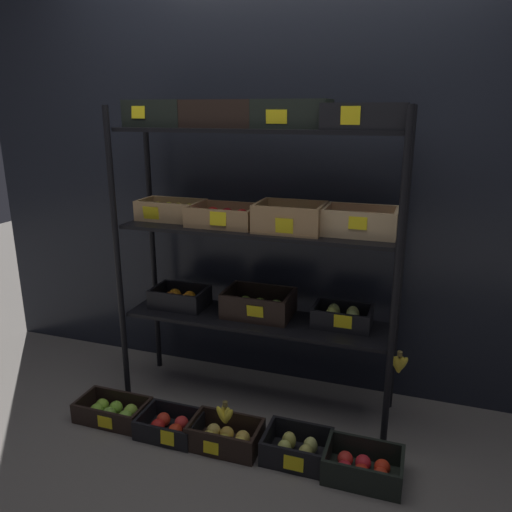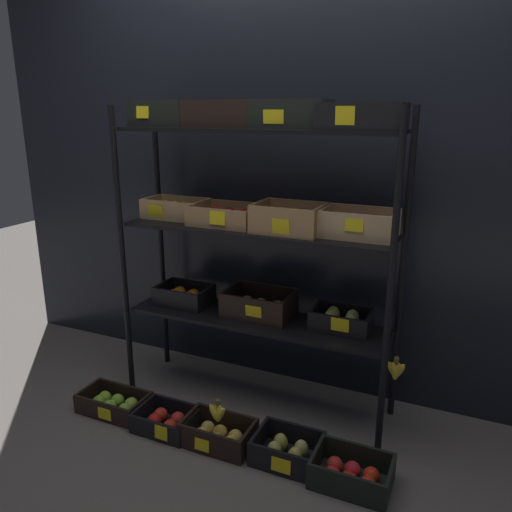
{
  "view_description": "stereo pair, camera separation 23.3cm",
  "coord_description": "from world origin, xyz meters",
  "px_view_note": "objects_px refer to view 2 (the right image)",
  "views": [
    {
      "loc": [
        0.81,
        -2.37,
        1.59
      ],
      "look_at": [
        0.0,
        0.0,
        0.86
      ],
      "focal_mm": 35.09,
      "sensor_mm": 36.0,
      "label": 1
    },
    {
      "loc": [
        1.02,
        -2.29,
        1.59
      ],
      "look_at": [
        0.0,
        0.0,
        0.86
      ],
      "focal_mm": 35.09,
      "sensor_mm": 36.0,
      "label": 2
    }
  ],
  "objects_px": {
    "crate_ground_apple_gold": "(218,435)",
    "crate_ground_pear": "(287,451)",
    "crate_ground_apple_red": "(166,421)",
    "crate_ground_apple_green": "(114,404)",
    "banana_bunch_loose": "(218,413)",
    "display_rack": "(259,219)",
    "crate_ground_rightmost_apple_red": "(351,474)"
  },
  "relations": [
    {
      "from": "crate_ground_apple_red",
      "to": "crate_ground_pear",
      "type": "xyz_separation_m",
      "value": [
        0.66,
        0.02,
        0.01
      ]
    },
    {
      "from": "display_rack",
      "to": "crate_ground_pear",
      "type": "height_order",
      "value": "display_rack"
    },
    {
      "from": "display_rack",
      "to": "crate_ground_rightmost_apple_red",
      "type": "distance_m",
      "value": 1.27
    },
    {
      "from": "crate_ground_apple_gold",
      "to": "crate_ground_pear",
      "type": "xyz_separation_m",
      "value": [
        0.35,
        0.03,
        0.0
      ]
    },
    {
      "from": "crate_ground_apple_gold",
      "to": "crate_ground_pear",
      "type": "distance_m",
      "value": 0.36
    },
    {
      "from": "crate_ground_apple_green",
      "to": "banana_bunch_loose",
      "type": "xyz_separation_m",
      "value": [
        0.66,
        -0.02,
        0.14
      ]
    },
    {
      "from": "banana_bunch_loose",
      "to": "crate_ground_apple_red",
      "type": "bearing_deg",
      "value": 178.46
    },
    {
      "from": "crate_ground_apple_red",
      "to": "crate_ground_apple_gold",
      "type": "bearing_deg",
      "value": -0.48
    },
    {
      "from": "crate_ground_rightmost_apple_red",
      "to": "banana_bunch_loose",
      "type": "bearing_deg",
      "value": -179.6
    },
    {
      "from": "crate_ground_apple_red",
      "to": "crate_ground_pear",
      "type": "height_order",
      "value": "crate_ground_pear"
    },
    {
      "from": "crate_ground_apple_red",
      "to": "crate_ground_apple_gold",
      "type": "xyz_separation_m",
      "value": [
        0.31,
        -0.0,
        0.01
      ]
    },
    {
      "from": "crate_ground_apple_green",
      "to": "crate_ground_apple_red",
      "type": "bearing_deg",
      "value": -2.24
    },
    {
      "from": "crate_ground_apple_red",
      "to": "banana_bunch_loose",
      "type": "bearing_deg",
      "value": -1.54
    },
    {
      "from": "crate_ground_apple_red",
      "to": "crate_ground_apple_green",
      "type": "bearing_deg",
      "value": 177.76
    },
    {
      "from": "crate_ground_apple_gold",
      "to": "banana_bunch_loose",
      "type": "xyz_separation_m",
      "value": [
        0.0,
        -0.01,
        0.13
      ]
    },
    {
      "from": "crate_ground_pear",
      "to": "crate_ground_apple_green",
      "type": "bearing_deg",
      "value": -179.38
    },
    {
      "from": "crate_ground_apple_green",
      "to": "crate_ground_rightmost_apple_red",
      "type": "xyz_separation_m",
      "value": [
        1.32,
        -0.02,
        0.0
      ]
    },
    {
      "from": "display_rack",
      "to": "crate_ground_rightmost_apple_red",
      "type": "bearing_deg",
      "value": -34.55
    },
    {
      "from": "crate_ground_rightmost_apple_red",
      "to": "banana_bunch_loose",
      "type": "height_order",
      "value": "banana_bunch_loose"
    },
    {
      "from": "crate_ground_apple_red",
      "to": "crate_ground_apple_gold",
      "type": "distance_m",
      "value": 0.31
    },
    {
      "from": "crate_ground_apple_gold",
      "to": "banana_bunch_loose",
      "type": "distance_m",
      "value": 0.13
    },
    {
      "from": "crate_ground_apple_red",
      "to": "banana_bunch_loose",
      "type": "relative_size",
      "value": 2.51
    },
    {
      "from": "crate_ground_rightmost_apple_red",
      "to": "display_rack",
      "type": "bearing_deg",
      "value": 145.45
    },
    {
      "from": "crate_ground_apple_green",
      "to": "crate_ground_pear",
      "type": "height_order",
      "value": "crate_ground_pear"
    },
    {
      "from": "display_rack",
      "to": "crate_ground_apple_red",
      "type": "distance_m",
      "value": 1.15
    },
    {
      "from": "crate_ground_rightmost_apple_red",
      "to": "crate_ground_apple_green",
      "type": "bearing_deg",
      "value": 179.25
    },
    {
      "from": "display_rack",
      "to": "crate_ground_rightmost_apple_red",
      "type": "xyz_separation_m",
      "value": [
        0.64,
        -0.44,
        -1.01
      ]
    },
    {
      "from": "crate_ground_pear",
      "to": "crate_ground_rightmost_apple_red",
      "type": "bearing_deg",
      "value": -5.19
    },
    {
      "from": "display_rack",
      "to": "crate_ground_apple_gold",
      "type": "xyz_separation_m",
      "value": [
        -0.02,
        -0.44,
        -1.0
      ]
    },
    {
      "from": "crate_ground_apple_red",
      "to": "crate_ground_apple_gold",
      "type": "height_order",
      "value": "crate_ground_apple_gold"
    },
    {
      "from": "crate_ground_apple_gold",
      "to": "crate_ground_rightmost_apple_red",
      "type": "relative_size",
      "value": 1.01
    },
    {
      "from": "display_rack",
      "to": "crate_ground_apple_green",
      "type": "height_order",
      "value": "display_rack"
    }
  ]
}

